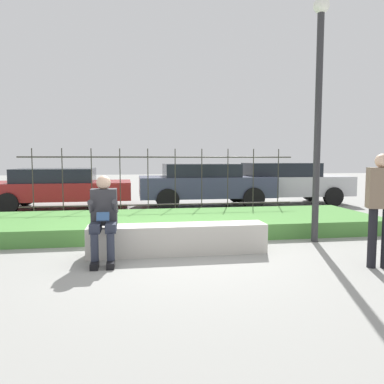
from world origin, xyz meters
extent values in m
plane|color=gray|center=(0.00, 0.00, 0.00)|extent=(60.00, 60.00, 0.00)
cube|color=beige|center=(-0.02, 0.00, 0.24)|extent=(2.84, 0.48, 0.47)
cube|color=#9B978F|center=(-0.02, 0.00, 0.04)|extent=(2.73, 0.44, 0.08)
cube|color=black|center=(-1.26, -0.64, 0.04)|extent=(0.11, 0.26, 0.09)
cylinder|color=#282D3D|center=(-1.26, -0.58, 0.28)|extent=(0.11, 0.11, 0.38)
cube|color=#282D3D|center=(-1.26, -0.37, 0.53)|extent=(0.15, 0.42, 0.13)
cube|color=black|center=(-1.04, -0.64, 0.04)|extent=(0.11, 0.26, 0.09)
cylinder|color=#282D3D|center=(-1.04, -0.58, 0.28)|extent=(0.11, 0.11, 0.38)
cube|color=#282D3D|center=(-1.04, -0.37, 0.53)|extent=(0.15, 0.42, 0.13)
cube|color=#333338|center=(-1.15, -0.16, 0.80)|extent=(0.38, 0.24, 0.54)
sphere|color=#DBB293|center=(-1.15, -0.18, 1.17)|extent=(0.21, 0.21, 0.21)
cylinder|color=#333338|center=(-1.32, -0.32, 0.82)|extent=(0.08, 0.29, 0.24)
cylinder|color=#333338|center=(-0.98, -0.32, 0.82)|extent=(0.08, 0.29, 0.24)
cube|color=#335689|center=(-1.15, -0.42, 0.69)|extent=(0.18, 0.09, 0.13)
cube|color=#4C893D|center=(0.00, 1.96, 0.15)|extent=(8.88, 2.53, 0.30)
cylinder|color=#332D28|center=(0.00, 3.58, 0.35)|extent=(6.88, 0.03, 0.03)
cylinder|color=#332D28|center=(0.00, 3.58, 1.56)|extent=(6.88, 0.03, 0.03)
cylinder|color=#332D28|center=(-3.10, 3.58, 0.89)|extent=(0.02, 0.02, 1.77)
cylinder|color=#332D28|center=(-2.41, 3.58, 0.89)|extent=(0.02, 0.02, 1.77)
cylinder|color=#332D28|center=(-1.72, 3.58, 0.89)|extent=(0.02, 0.02, 1.77)
cylinder|color=#332D28|center=(-1.03, 3.58, 0.89)|extent=(0.02, 0.02, 1.77)
cylinder|color=#332D28|center=(-0.34, 3.58, 0.89)|extent=(0.02, 0.02, 1.77)
cylinder|color=#332D28|center=(0.34, 3.58, 0.89)|extent=(0.02, 0.02, 1.77)
cylinder|color=#332D28|center=(1.03, 3.58, 0.89)|extent=(0.02, 0.02, 1.77)
cylinder|color=#332D28|center=(1.72, 3.58, 0.89)|extent=(0.02, 0.02, 1.77)
cylinder|color=#332D28|center=(2.41, 3.58, 0.89)|extent=(0.02, 0.02, 1.77)
cylinder|color=#332D28|center=(3.10, 3.58, 0.89)|extent=(0.02, 0.02, 1.77)
cube|color=#383D56|center=(1.55, 5.70, 0.64)|extent=(4.14, 1.80, 0.63)
cube|color=black|center=(1.38, 5.70, 1.16)|extent=(2.28, 1.58, 0.40)
cylinder|color=black|center=(2.83, 4.82, 0.33)|extent=(0.66, 0.20, 0.66)
cylinder|color=black|center=(2.83, 6.58, 0.33)|extent=(0.66, 0.20, 0.66)
cylinder|color=black|center=(0.27, 4.82, 0.33)|extent=(0.66, 0.20, 0.66)
cylinder|color=black|center=(0.27, 6.58, 0.33)|extent=(0.66, 0.20, 0.66)
cube|color=maroon|center=(-2.87, 5.98, 0.55)|extent=(4.19, 1.92, 0.53)
cube|color=black|center=(-3.04, 5.98, 1.02)|extent=(2.31, 1.67, 0.40)
cylinder|color=black|center=(-1.57, 5.10, 0.29)|extent=(0.58, 0.21, 0.58)
cylinder|color=black|center=(-1.60, 6.91, 0.29)|extent=(0.58, 0.21, 0.58)
cylinder|color=black|center=(-4.14, 5.05, 0.29)|extent=(0.58, 0.21, 0.58)
cylinder|color=black|center=(-4.18, 6.86, 0.29)|extent=(0.58, 0.21, 0.58)
cube|color=#B7B7BC|center=(4.31, 6.00, 0.62)|extent=(4.24, 1.73, 0.63)
cube|color=black|center=(4.15, 6.00, 1.15)|extent=(2.34, 1.50, 0.44)
cylinder|color=black|center=(5.60, 5.17, 0.31)|extent=(0.61, 0.21, 0.61)
cylinder|color=black|center=(5.63, 6.78, 0.31)|extent=(0.61, 0.21, 0.61)
cylinder|color=black|center=(3.00, 5.21, 0.31)|extent=(0.61, 0.21, 0.61)
cylinder|color=black|center=(3.03, 6.83, 0.31)|extent=(0.61, 0.21, 0.61)
cylinder|color=black|center=(2.57, -1.19, 0.42)|extent=(0.15, 0.15, 0.84)
cube|color=#7A6651|center=(2.65, -1.22, 1.12)|extent=(0.41, 0.33, 0.56)
sphere|color=#DBB293|center=(2.65, -1.22, 1.49)|extent=(0.20, 0.20, 0.20)
cylinder|color=#2D2D30|center=(2.56, 0.46, 2.05)|extent=(0.12, 0.12, 4.09)
sphere|color=white|center=(2.56, 0.46, 4.18)|extent=(0.28, 0.28, 0.28)
camera|label=1|loc=(-0.72, -5.87, 1.52)|focal=35.00mm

